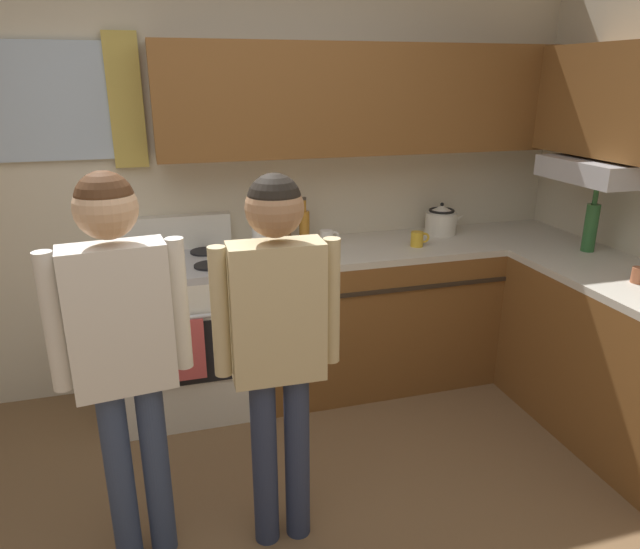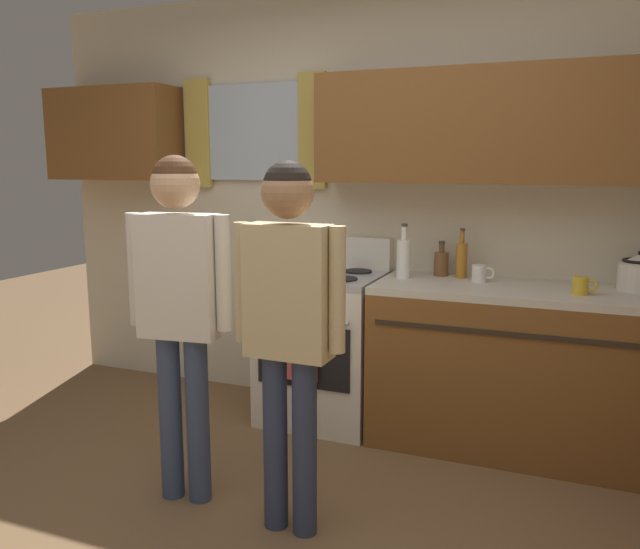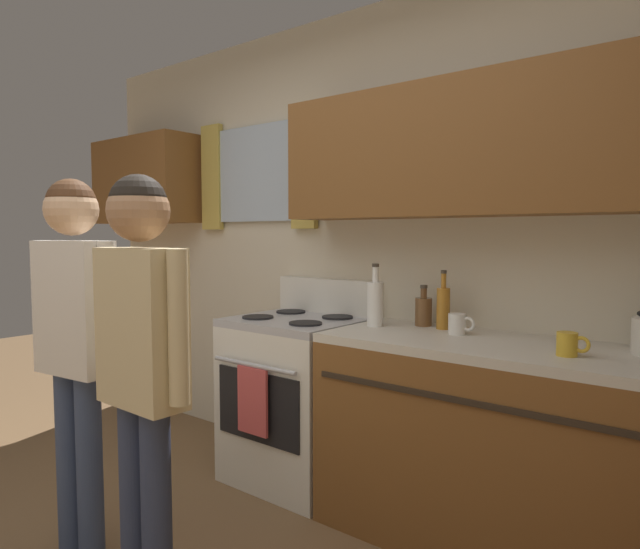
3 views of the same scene
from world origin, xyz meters
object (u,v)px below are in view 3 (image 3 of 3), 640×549
stove_oven (298,395)px  mug_mustard_yellow (568,344)px  mug_ceramic_white (458,324)px  bottle_oil_amber (443,307)px  bottle_milk_white (375,302)px  adult_in_plaid (142,344)px  adult_left (75,321)px  bottle_squat_brown (424,311)px

stove_oven → mug_mustard_yellow: size_ratio=9.15×
mug_ceramic_white → stove_oven: bearing=-175.2°
bottle_oil_amber → bottle_milk_white: (-0.31, -0.13, 0.01)m
bottle_oil_amber → stove_oven: bearing=-168.0°
mug_ceramic_white → adult_in_plaid: bearing=-114.5°
bottle_oil_amber → adult_left: (-1.02, -1.30, -0.01)m
bottle_squat_brown → adult_in_plaid: (-0.34, -1.39, 0.00)m
bottle_milk_white → bottle_squat_brown: bottle_milk_white is taller
bottle_milk_white → mug_mustard_yellow: (0.95, -0.13, -0.07)m
adult_left → mug_mustard_yellow: bearing=32.1°
bottle_oil_amber → mug_ceramic_white: bottle_oil_amber is taller
bottle_oil_amber → mug_mustard_yellow: size_ratio=2.38×
bottle_milk_white → adult_in_plaid: adult_in_plaid is taller
bottle_milk_white → mug_ceramic_white: (0.42, 0.04, -0.07)m
mug_mustard_yellow → stove_oven: bearing=176.2°
mug_mustard_yellow → adult_left: bearing=-147.9°
stove_oven → adult_in_plaid: bearing=-75.0°
adult_in_plaid → mug_mustard_yellow: bearing=45.0°
stove_oven → adult_left: (-0.24, -1.14, 0.53)m
stove_oven → bottle_milk_white: bottle_milk_white is taller
bottle_oil_amber → mug_ceramic_white: size_ratio=2.28×
bottle_oil_amber → adult_in_plaid: size_ratio=0.18×
bottle_squat_brown → mug_mustard_yellow: (0.76, -0.29, -0.03)m
bottle_milk_white → mug_ceramic_white: 0.43m
mug_mustard_yellow → adult_in_plaid: adult_in_plaid is taller
mug_ceramic_white → adult_in_plaid: 1.40m
bottle_oil_amber → mug_ceramic_white: 0.16m
bottle_milk_white → bottle_squat_brown: size_ratio=1.53×
bottle_milk_white → mug_ceramic_white: bearing=5.2°
bottle_squat_brown → adult_left: bearing=-124.1°
mug_ceramic_white → adult_left: size_ratio=0.08×
bottle_squat_brown → mug_ceramic_white: bearing=-26.2°
mug_mustard_yellow → adult_left: size_ratio=0.08×
bottle_milk_white → adult_left: bearing=-121.4°
stove_oven → mug_ceramic_white: (0.90, 0.08, 0.48)m
stove_oven → bottle_oil_amber: 0.97m
mug_ceramic_white → bottle_oil_amber: bearing=142.9°
stove_oven → adult_left: size_ratio=0.69×
bottle_squat_brown → adult_left: adult_left is taller
stove_oven → adult_in_plaid: adult_in_plaid is taller
bottle_milk_white → mug_mustard_yellow: bearing=-7.9°
bottle_oil_amber → adult_in_plaid: 1.44m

